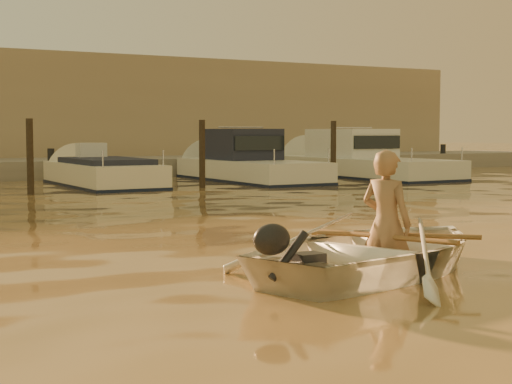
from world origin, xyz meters
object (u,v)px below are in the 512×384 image
moored_boat_4 (250,162)px  moored_boat_5 (364,160)px  moored_boat_3 (103,179)px  dinghy (382,249)px  person (386,223)px

moored_boat_4 → moored_boat_5: same height
moored_boat_3 → moored_boat_5: (9.92, 0.00, 0.40)m
moored_boat_4 → moored_boat_5: size_ratio=0.84×
dinghy → moored_boat_3: bearing=-27.6°
person → moored_boat_4: size_ratio=0.23×
person → moored_boat_4: bearing=-44.5°
dinghy → moored_boat_5: moored_boat_5 is taller
person → moored_boat_4: moored_boat_4 is taller
person → moored_boat_4: 17.21m
dinghy → moored_boat_4: moored_boat_4 is taller
dinghy → moored_boat_4: (7.03, 15.78, 0.34)m
dinghy → moored_boat_5: bearing=-57.6°
person → moored_boat_4: (6.94, 15.75, 0.05)m
dinghy → person: size_ratio=2.22×
moored_boat_3 → moored_boat_4: 5.16m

